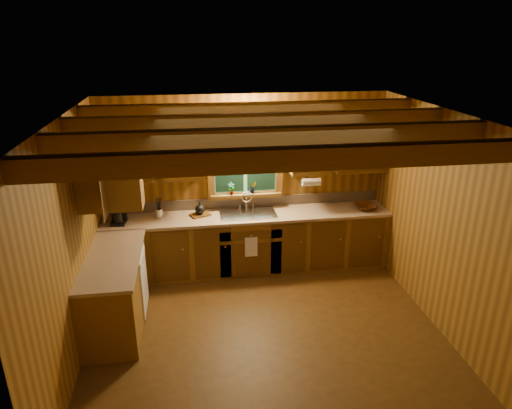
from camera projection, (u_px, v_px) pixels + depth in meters
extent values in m
plane|color=#4E3313|center=(266.00, 331.00, 5.52)|extent=(4.20, 4.20, 0.00)
plane|color=brown|center=(268.00, 117.00, 4.59)|extent=(4.20, 4.20, 0.00)
plane|color=brown|center=(245.00, 182.00, 6.81)|extent=(4.20, 0.00, 4.20)
plane|color=brown|center=(311.00, 342.00, 3.30)|extent=(4.20, 0.00, 4.20)
plane|color=brown|center=(70.00, 246.00, 4.77)|extent=(0.00, 3.80, 3.80)
plane|color=brown|center=(442.00, 223.00, 5.35)|extent=(0.00, 3.80, 3.80)
cube|color=brown|center=(294.00, 159.00, 3.52)|extent=(4.20, 0.14, 0.18)
cube|color=brown|center=(275.00, 137.00, 4.26)|extent=(4.20, 0.14, 0.18)
cube|color=brown|center=(261.00, 121.00, 5.00)|extent=(4.20, 0.14, 0.18)
cube|color=brown|center=(251.00, 109.00, 5.74)|extent=(4.20, 0.14, 0.18)
cube|color=brown|center=(248.00, 243.00, 6.84)|extent=(4.20, 0.62, 0.86)
cube|color=brown|center=(116.00, 291.00, 5.56)|extent=(0.62, 1.60, 0.86)
cube|color=tan|center=(248.00, 215.00, 6.68)|extent=(4.20, 0.66, 0.04)
cube|color=tan|center=(113.00, 259.00, 5.40)|extent=(0.64, 1.60, 0.04)
cube|color=tan|center=(245.00, 202.00, 6.91)|extent=(4.20, 0.02, 0.16)
cube|color=white|center=(144.00, 281.00, 5.79)|extent=(0.02, 0.60, 0.80)
cube|color=brown|center=(124.00, 154.00, 6.23)|extent=(0.78, 0.34, 0.78)
cube|color=brown|center=(181.00, 152.00, 6.33)|extent=(0.55, 0.34, 0.78)
cube|color=brown|center=(309.00, 147.00, 6.59)|extent=(0.55, 0.34, 0.78)
cube|color=brown|center=(360.00, 145.00, 6.70)|extent=(0.78, 0.34, 0.78)
cube|color=brown|center=(92.00, 177.00, 5.22)|extent=(0.34, 1.10, 0.78)
cube|color=brown|center=(245.00, 136.00, 6.52)|extent=(1.12, 0.08, 0.10)
cube|color=brown|center=(246.00, 195.00, 6.85)|extent=(1.12, 0.08, 0.10)
cube|color=brown|center=(211.00, 168.00, 6.62)|extent=(0.10, 0.08, 0.80)
cube|color=brown|center=(279.00, 165.00, 6.76)|extent=(0.10, 0.08, 0.80)
cube|color=#468036|center=(245.00, 166.00, 6.72)|extent=(0.92, 0.01, 0.80)
cube|color=black|center=(229.00, 178.00, 6.73)|extent=(0.42, 0.02, 0.42)
cube|color=black|center=(261.00, 177.00, 6.79)|extent=(0.42, 0.02, 0.42)
cylinder|color=black|center=(245.00, 165.00, 6.69)|extent=(0.92, 0.01, 0.01)
cube|color=brown|center=(246.00, 195.00, 6.80)|extent=(1.06, 0.14, 0.04)
cylinder|color=black|center=(245.00, 120.00, 6.44)|extent=(0.08, 0.03, 0.08)
cylinder|color=black|center=(238.00, 121.00, 6.37)|extent=(0.09, 0.17, 0.08)
cylinder|color=black|center=(252.00, 121.00, 6.40)|extent=(0.09, 0.17, 0.08)
sphere|color=#FFE0A5|center=(235.00, 127.00, 6.33)|extent=(0.13, 0.13, 0.13)
sphere|color=#FFE0A5|center=(257.00, 127.00, 6.38)|extent=(0.13, 0.13, 0.13)
cylinder|color=white|center=(311.00, 182.00, 6.57)|extent=(0.27, 0.11, 0.11)
cube|color=white|center=(251.00, 247.00, 6.51)|extent=(0.18, 0.01, 0.30)
cube|color=silver|center=(248.00, 213.00, 6.68)|extent=(0.82, 0.48, 0.02)
cube|color=#262628|center=(235.00, 218.00, 6.67)|extent=(0.34, 0.40, 0.14)
cube|color=#262628|center=(261.00, 217.00, 6.73)|extent=(0.34, 0.40, 0.14)
cylinder|color=silver|center=(246.00, 203.00, 6.81)|extent=(0.04, 0.04, 0.22)
torus|color=silver|center=(247.00, 197.00, 6.71)|extent=(0.16, 0.02, 0.16)
cube|color=black|center=(119.00, 222.00, 6.34)|extent=(0.20, 0.24, 0.03)
cube|color=black|center=(118.00, 209.00, 6.35)|extent=(0.20, 0.09, 0.33)
cube|color=black|center=(116.00, 202.00, 6.21)|extent=(0.20, 0.22, 0.04)
cylinder|color=black|center=(118.00, 217.00, 6.28)|extent=(0.12, 0.12, 0.14)
cylinder|color=silver|center=(159.00, 213.00, 6.51)|extent=(0.11, 0.11, 0.14)
cylinder|color=black|center=(157.00, 205.00, 6.45)|extent=(0.03, 0.04, 0.20)
cylinder|color=black|center=(158.00, 204.00, 6.46)|extent=(0.01, 0.01, 0.20)
cylinder|color=black|center=(159.00, 204.00, 6.47)|extent=(0.03, 0.04, 0.20)
cylinder|color=black|center=(160.00, 204.00, 6.48)|extent=(0.04, 0.05, 0.20)
cube|color=#533511|center=(200.00, 215.00, 6.61)|extent=(0.33, 0.28, 0.02)
sphere|color=black|center=(200.00, 209.00, 6.58)|extent=(0.14, 0.14, 0.14)
cylinder|color=black|center=(200.00, 204.00, 6.55)|extent=(0.02, 0.02, 0.04)
imported|color=#48230C|center=(365.00, 207.00, 6.83)|extent=(0.34, 0.34, 0.08)
imported|color=#533511|center=(231.00, 189.00, 6.71)|extent=(0.11, 0.08, 0.19)
imported|color=#533511|center=(253.00, 188.00, 6.77)|extent=(0.11, 0.09, 0.18)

